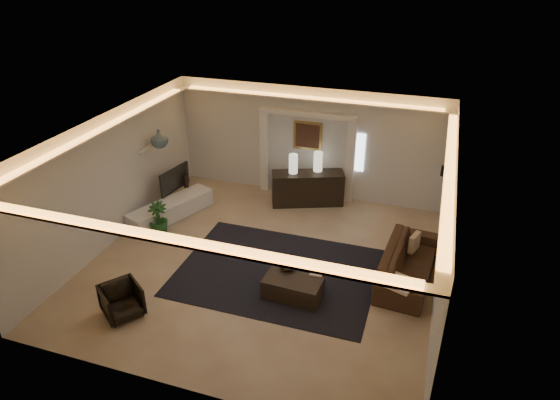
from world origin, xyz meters
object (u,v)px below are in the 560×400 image
(console, at_px, (307,189))
(coffee_table, at_px, (293,288))
(sofa, at_px, (408,263))
(armchair, at_px, (122,301))

(console, distance_m, coffee_table, 3.88)
(sofa, distance_m, coffee_table, 2.42)
(sofa, bearing_deg, armchair, 124.64)
(console, height_order, armchair, console)
(console, bearing_deg, armchair, -132.42)
(armchair, bearing_deg, sofa, -23.39)
(coffee_table, relative_size, armchair, 1.61)
(coffee_table, distance_m, armchair, 3.14)
(sofa, distance_m, armchair, 5.54)
(console, relative_size, coffee_table, 1.67)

